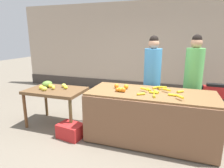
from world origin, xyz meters
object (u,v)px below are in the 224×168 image
(produce_crate, at_px, (71,131))
(vendor_woman_blue_shirt, at_px, (152,81))
(vendor_woman_green_shirt, at_px, (193,82))
(parked_motorcycle, at_px, (220,97))
(produce_sack, at_px, (108,104))

(produce_crate, bearing_deg, vendor_woman_blue_shirt, 40.38)
(vendor_woman_green_shirt, height_order, parked_motorcycle, vendor_woman_green_shirt)
(vendor_woman_green_shirt, distance_m, produce_sack, 1.91)
(vendor_woman_blue_shirt, height_order, produce_crate, vendor_woman_blue_shirt)
(vendor_woman_blue_shirt, bearing_deg, produce_crate, -139.62)
(produce_sack, bearing_deg, produce_crate, -102.61)
(vendor_woman_blue_shirt, distance_m, produce_crate, 1.87)
(parked_motorcycle, bearing_deg, produce_crate, -141.66)
(parked_motorcycle, bearing_deg, vendor_woman_green_shirt, -125.23)
(vendor_woman_blue_shirt, relative_size, parked_motorcycle, 1.14)
(vendor_woman_blue_shirt, distance_m, produce_sack, 1.22)
(vendor_woman_green_shirt, xyz_separation_m, produce_sack, (-1.79, 0.07, -0.68))
(vendor_woman_green_shirt, distance_m, parked_motorcycle, 1.36)
(parked_motorcycle, relative_size, produce_sack, 3.27)
(vendor_woman_blue_shirt, xyz_separation_m, produce_sack, (-1.01, 0.15, -0.67))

